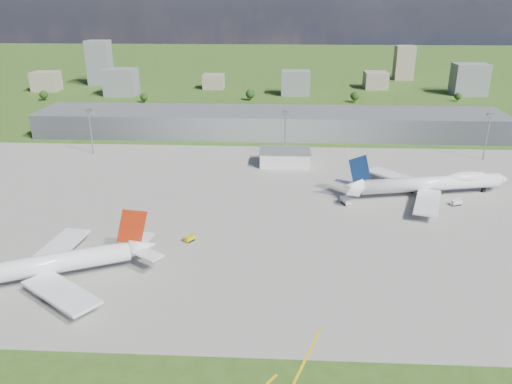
{
  "coord_description": "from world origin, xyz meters",
  "views": [
    {
      "loc": [
        8.05,
        -155.37,
        83.56
      ],
      "look_at": [
        -2.04,
        35.99,
        9.0
      ],
      "focal_mm": 35.0,
      "sensor_mm": 36.0,
      "label": 1
    }
  ],
  "objects_px": {
    "tug_yellow": "(189,239)",
    "van_white_near": "(346,201)",
    "airliner_blue_quad": "(431,184)",
    "van_white_far": "(456,203)",
    "airliner_red_twin": "(38,267)"
  },
  "relations": [
    {
      "from": "tug_yellow",
      "to": "van_white_near",
      "type": "height_order",
      "value": "van_white_near"
    },
    {
      "from": "airliner_blue_quad",
      "to": "tug_yellow",
      "type": "distance_m",
      "value": 113.23
    },
    {
      "from": "airliner_blue_quad",
      "to": "van_white_far",
      "type": "xyz_separation_m",
      "value": [
        8.32,
        -11.2,
        -4.54
      ]
    },
    {
      "from": "airliner_blue_quad",
      "to": "van_white_far",
      "type": "height_order",
      "value": "airliner_blue_quad"
    },
    {
      "from": "van_white_near",
      "to": "van_white_far",
      "type": "height_order",
      "value": "van_white_near"
    },
    {
      "from": "tug_yellow",
      "to": "airliner_red_twin",
      "type": "bearing_deg",
      "value": 163.62
    },
    {
      "from": "tug_yellow",
      "to": "van_white_near",
      "type": "xyz_separation_m",
      "value": [
        61.64,
        39.07,
        0.41
      ]
    },
    {
      "from": "van_white_far",
      "to": "van_white_near",
      "type": "bearing_deg",
      "value": 157.94
    },
    {
      "from": "airliner_red_twin",
      "to": "van_white_far",
      "type": "relative_size",
      "value": 14.01
    },
    {
      "from": "airliner_blue_quad",
      "to": "tug_yellow",
      "type": "bearing_deg",
      "value": -164.91
    },
    {
      "from": "tug_yellow",
      "to": "van_white_far",
      "type": "relative_size",
      "value": 0.9
    },
    {
      "from": "airliner_red_twin",
      "to": "airliner_blue_quad",
      "type": "xyz_separation_m",
      "value": [
        142.66,
        81.99,
        0.22
      ]
    },
    {
      "from": "airliner_red_twin",
      "to": "tug_yellow",
      "type": "xyz_separation_m",
      "value": [
        41.79,
        30.77,
        -4.53
      ]
    },
    {
      "from": "tug_yellow",
      "to": "van_white_far",
      "type": "bearing_deg",
      "value": -32.62
    },
    {
      "from": "airliner_red_twin",
      "to": "airliner_blue_quad",
      "type": "relative_size",
      "value": 0.91
    }
  ]
}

